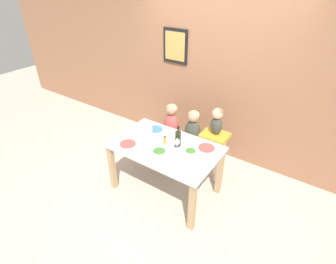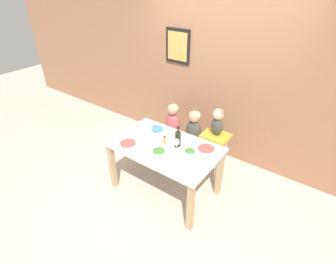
# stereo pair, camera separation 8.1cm
# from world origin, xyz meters

# --- Properties ---
(ground_plane) EXTENTS (14.00, 14.00, 0.00)m
(ground_plane) POSITION_xyz_m (0.00, 0.00, 0.00)
(ground_plane) COLOR #BCB2A3
(wall_back) EXTENTS (10.00, 0.09, 2.70)m
(wall_back) POSITION_xyz_m (-0.00, 1.31, 1.35)
(wall_back) COLOR #9E6B4C
(wall_back) RESTS_ON ground_plane
(dining_table) EXTENTS (1.40, 0.87, 0.76)m
(dining_table) POSITION_xyz_m (0.00, 0.00, 0.65)
(dining_table) COLOR silver
(dining_table) RESTS_ON ground_plane
(chair_far_left) EXTENTS (0.44, 0.37, 0.46)m
(chair_far_left) POSITION_xyz_m (-0.35, 0.67, 0.39)
(chair_far_left) COLOR silver
(chair_far_left) RESTS_ON ground_plane
(chair_far_center) EXTENTS (0.44, 0.37, 0.46)m
(chair_far_center) POSITION_xyz_m (0.03, 0.67, 0.39)
(chair_far_center) COLOR silver
(chair_far_center) RESTS_ON ground_plane
(chair_right_highchair) EXTENTS (0.37, 0.31, 0.74)m
(chair_right_highchair) POSITION_xyz_m (0.40, 0.67, 0.57)
(chair_right_highchair) COLOR silver
(chair_right_highchair) RESTS_ON ground_plane
(person_child_left) EXTENTS (0.25, 0.18, 0.53)m
(person_child_left) POSITION_xyz_m (-0.35, 0.67, 0.74)
(person_child_left) COLOR #C64C4C
(person_child_left) RESTS_ON chair_far_left
(person_child_center) EXTENTS (0.25, 0.18, 0.53)m
(person_child_center) POSITION_xyz_m (0.03, 0.67, 0.74)
(person_child_center) COLOR #3D4238
(person_child_center) RESTS_ON chair_far_center
(person_baby_right) EXTENTS (0.17, 0.16, 0.40)m
(person_baby_right) POSITION_xyz_m (0.40, 0.67, 0.98)
(person_baby_right) COLOR #3D4238
(person_baby_right) RESTS_ON chair_right_highchair
(wine_bottle) EXTENTS (0.08, 0.08, 0.28)m
(wine_bottle) POSITION_xyz_m (0.13, 0.11, 0.87)
(wine_bottle) COLOR #232D19
(wine_bottle) RESTS_ON dining_table
(paper_towel_roll) EXTENTS (0.12, 0.12, 0.27)m
(paper_towel_roll) POSITION_xyz_m (-0.19, -0.11, 0.89)
(paper_towel_roll) COLOR white
(paper_towel_roll) RESTS_ON dining_table
(wine_glass_near) EXTENTS (0.06, 0.06, 0.17)m
(wine_glass_near) POSITION_xyz_m (0.17, 0.01, 0.87)
(wine_glass_near) COLOR white
(wine_glass_near) RESTS_ON dining_table
(salad_bowl_large) EXTENTS (0.18, 0.18, 0.09)m
(salad_bowl_large) POSITION_xyz_m (0.06, -0.21, 0.80)
(salad_bowl_large) COLOR white
(salad_bowl_large) RESTS_ON dining_table
(salad_bowl_small) EXTENTS (0.15, 0.15, 0.09)m
(salad_bowl_small) POSITION_xyz_m (0.37, 0.01, 0.80)
(salad_bowl_small) COLOR white
(salad_bowl_small) RESTS_ON dining_table
(dinner_plate_front_left) EXTENTS (0.21, 0.21, 0.01)m
(dinner_plate_front_left) POSITION_xyz_m (-0.43, -0.24, 0.76)
(dinner_plate_front_left) COLOR #D14C47
(dinner_plate_front_left) RESTS_ON dining_table
(dinner_plate_back_left) EXTENTS (0.21, 0.21, 0.01)m
(dinner_plate_back_left) POSITION_xyz_m (-0.36, 0.26, 0.76)
(dinner_plate_back_left) COLOR teal
(dinner_plate_back_left) RESTS_ON dining_table
(dinner_plate_back_right) EXTENTS (0.21, 0.21, 0.01)m
(dinner_plate_back_right) POSITION_xyz_m (0.46, 0.26, 0.76)
(dinner_plate_back_right) COLOR #D14C47
(dinner_plate_back_right) RESTS_ON dining_table
(condiment_bottle_hot_sauce) EXTENTS (0.04, 0.04, 0.13)m
(condiment_bottle_hot_sauce) POSITION_xyz_m (-0.03, 0.04, 0.82)
(condiment_bottle_hot_sauce) COLOR #BC8E33
(condiment_bottle_hot_sauce) RESTS_ON dining_table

